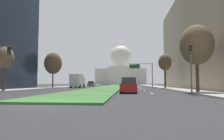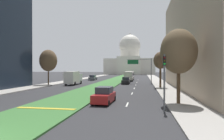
{
  "view_description": "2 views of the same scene",
  "coord_description": "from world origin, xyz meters",
  "views": [
    {
      "loc": [
        4.47,
        -10.19,
        1.21
      ],
      "look_at": [
        -0.6,
        52.71,
        5.45
      ],
      "focal_mm": 30.54,
      "sensor_mm": 36.0,
      "label": 1
    },
    {
      "loc": [
        8.96,
        -8.11,
        3.9
      ],
      "look_at": [
        0.51,
        43.38,
        3.49
      ],
      "focal_mm": 30.24,
      "sensor_mm": 36.0,
      "label": 2
    }
  ],
  "objects": [
    {
      "name": "ground_plane",
      "position": [
        0.0,
        61.66,
        0.0
      ],
      "size": [
        271.3,
        271.3,
        0.0
      ],
      "primitive_type": "plane",
      "color": "#2B2B2D"
    },
    {
      "name": "grass_median",
      "position": [
        0.0,
        55.49,
        0.07
      ],
      "size": [
        6.39,
        110.99,
        0.14
      ],
      "primitive_type": "cube",
      "color": "#386B33",
      "rests_on": "ground_plane"
    },
    {
      "name": "median_curb_nose",
      "position": [
        0.0,
        8.27,
        0.16
      ],
      "size": [
        5.75,
        0.5,
        0.04
      ],
      "primitive_type": "cube",
      "color": "gold",
      "rests_on": "grass_median"
    },
    {
      "name": "lane_dashes_right",
      "position": [
        7.29,
        40.12,
        0.0
      ],
      "size": [
        0.16,
        68.38,
        0.01
      ],
      "color": "silver",
      "rests_on": "ground_plane"
    },
    {
      "name": "sidewalk_left",
      "position": [
        -13.38,
        49.33,
        0.07
      ],
      "size": [
        4.0,
        110.99,
        0.15
      ],
      "primitive_type": "cube",
      "color": "#9E9991",
      "rests_on": "ground_plane"
    },
    {
      "name": "sidewalk_right",
      "position": [
        13.38,
        49.33,
        0.07
      ],
      "size": [
        4.0,
        110.99,
        0.15
      ],
      "primitive_type": "cube",
      "color": "#9E9991",
      "rests_on": "ground_plane"
    },
    {
      "name": "capitol_building",
      "position": [
        0.0,
        122.65,
        10.14
      ],
      "size": [
        33.59,
        23.5,
        28.14
      ],
      "color": "beige",
      "rests_on": "ground_plane"
    },
    {
      "name": "traffic_light_near_right",
      "position": [
        10.88,
        9.48,
        3.31
      ],
      "size": [
        0.28,
        0.35,
        5.2
      ],
      "color": "#515456",
      "rests_on": "ground_plane"
    },
    {
      "name": "overhead_guide_sign",
      "position": [
        8.69,
        40.86,
        4.68
      ],
      "size": [
        6.32,
        0.2,
        6.5
      ],
      "color": "#515456",
      "rests_on": "ground_plane"
    },
    {
      "name": "street_tree_right_near",
      "position": [
        12.75,
        13.08,
        5.72
      ],
      "size": [
        3.87,
        3.87,
        8.17
      ],
      "color": "#4C3823",
      "rests_on": "ground_plane"
    },
    {
      "name": "street_tree_left_mid",
      "position": [
        -12.88,
        32.95,
        5.75
      ],
      "size": [
        4.05,
        4.05,
        8.3
      ],
      "color": "#4C3823",
      "rests_on": "ground_plane"
    },
    {
      "name": "street_tree_right_mid",
      "position": [
        12.42,
        30.7,
        5.45
      ],
      "size": [
        2.74,
        2.74,
        7.25
      ],
      "color": "#4C3823",
      "rests_on": "ground_plane"
    },
    {
      "name": "sedan_lead_stopped",
      "position": [
        4.67,
        12.6,
        0.85
      ],
      "size": [
        2.14,
        4.24,
        1.84
      ],
      "color": "maroon",
      "rests_on": "ground_plane"
    },
    {
      "name": "sedan_midblock",
      "position": [
        4.75,
        39.13,
        0.82
      ],
      "size": [
        1.93,
        4.43,
        1.76
      ],
      "color": "black",
      "rests_on": "ground_plane"
    },
    {
      "name": "sedan_distant",
      "position": [
        -7.59,
        52.88,
        0.82
      ],
      "size": [
        2.0,
        4.7,
        1.74
      ],
      "color": "#4C5156",
      "rests_on": "ground_plane"
    },
    {
      "name": "box_truck_delivery",
      "position": [
        -7.55,
        34.98,
        1.68
      ],
      "size": [
        2.4,
        6.4,
        3.2
      ],
      "color": "silver",
      "rests_on": "ground_plane"
    },
    {
      "name": "city_bus",
      "position": [
        4.67,
        52.36,
        1.77
      ],
      "size": [
        2.62,
        11.0,
        2.95
      ],
      "color": "beige",
      "rests_on": "ground_plane"
    }
  ]
}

